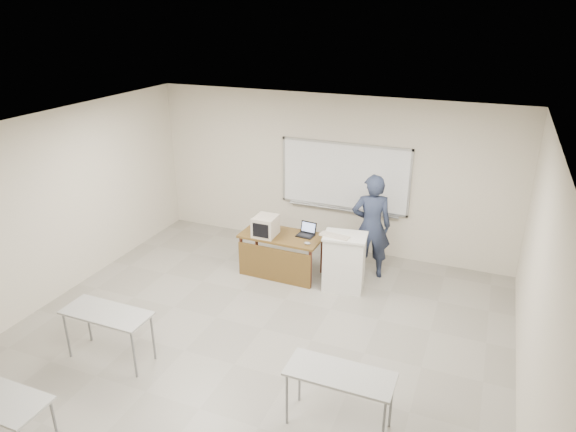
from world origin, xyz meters
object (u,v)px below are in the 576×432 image
at_px(whiteboard, 344,177).
at_px(laptop, 306,232).
at_px(instructor_desk, 279,248).
at_px(presenter, 371,226).
at_px(mouse, 307,243).
at_px(podium, 344,262).
at_px(keyboard, 334,236).
at_px(crt_monitor, 266,226).

distance_m(whiteboard, laptop, 1.42).
xyz_separation_m(instructor_desk, laptop, (0.40, 0.26, 0.26)).
height_order(instructor_desk, presenter, presenter).
bearing_deg(mouse, podium, 17.77).
bearing_deg(keyboard, podium, 45.48).
xyz_separation_m(podium, presenter, (0.28, 0.61, 0.44)).
bearing_deg(crt_monitor, keyboard, -4.56).
height_order(laptop, presenter, presenter).
bearing_deg(whiteboard, instructor_desk, -115.32).
bearing_deg(presenter, keyboard, 41.52).
bearing_deg(instructor_desk, keyboard, -4.69).
xyz_separation_m(whiteboard, instructor_desk, (-0.70, -1.48, -0.94)).
relative_size(instructor_desk, laptop, 4.89).
relative_size(podium, presenter, 0.52).
relative_size(instructor_desk, presenter, 0.76).
height_order(instructor_desk, crt_monitor, crt_monitor).
distance_m(whiteboard, presenter, 1.26).
height_order(instructor_desk, keyboard, keyboard).
xyz_separation_m(laptop, keyboard, (0.62, -0.37, 0.19)).
bearing_deg(podium, mouse, -178.67).
xyz_separation_m(whiteboard, keyboard, (0.32, -1.59, -0.49)).
bearing_deg(whiteboard, keyboard, -78.53).
bearing_deg(instructor_desk, crt_monitor, -175.63).
bearing_deg(keyboard, laptop, 155.93).
distance_m(whiteboard, keyboard, 1.69).
xyz_separation_m(mouse, presenter, (0.91, 0.71, 0.17)).
height_order(whiteboard, instructor_desk, whiteboard).
distance_m(laptop, presenter, 1.12).
distance_m(instructor_desk, mouse, 0.60).
distance_m(podium, keyboard, 0.54).
bearing_deg(keyboard, instructor_desk, -179.24).
height_order(podium, laptop, podium).
distance_m(instructor_desk, crt_monitor, 0.46).
bearing_deg(keyboard, crt_monitor, -177.47).
bearing_deg(presenter, mouse, 20.34).
bearing_deg(whiteboard, mouse, -95.46).
bearing_deg(presenter, podium, 47.29).
xyz_separation_m(podium, mouse, (-0.62, -0.10, 0.28)).
height_order(podium, crt_monitor, crt_monitor).
bearing_deg(keyboard, whiteboard, 108.29).
xyz_separation_m(crt_monitor, keyboard, (1.27, -0.10, 0.07)).
xyz_separation_m(podium, keyboard, (-0.15, -0.12, 0.50)).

